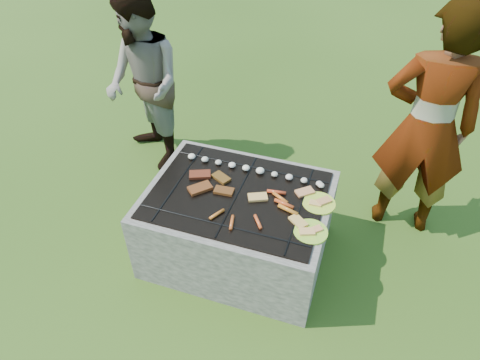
# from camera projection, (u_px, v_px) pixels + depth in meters

# --- Properties ---
(lawn) EXTENTS (60.00, 60.00, 0.00)m
(lawn) POSITION_uv_depth(u_px,v_px,m) (238.00, 251.00, 3.41)
(lawn) COLOR #264511
(lawn) RESTS_ON ground
(fire_pit) EXTENTS (1.30, 1.00, 0.62)m
(fire_pit) POSITION_uv_depth(u_px,v_px,m) (238.00, 226.00, 3.23)
(fire_pit) COLOR #9F958D
(fire_pit) RESTS_ON ground
(mushrooms) EXTENTS (1.07, 0.07, 0.04)m
(mushrooms) POSITION_uv_depth(u_px,v_px,m) (254.00, 170.00, 3.19)
(mushrooms) COLOR white
(mushrooms) RESTS_ON fire_pit
(pork_slabs) EXTENTS (0.39, 0.32, 0.02)m
(pork_slabs) POSITION_uv_depth(u_px,v_px,m) (209.00, 183.00, 3.09)
(pork_slabs) COLOR #99371B
(pork_slabs) RESTS_ON fire_pit
(sausages) EXTENTS (0.55, 0.46, 0.03)m
(sausages) POSITION_uv_depth(u_px,v_px,m) (268.00, 207.00, 2.90)
(sausages) COLOR #B9351E
(sausages) RESTS_ON fire_pit
(bread_on_grate) EXTENTS (0.47, 0.44, 0.02)m
(bread_on_grate) POSITION_uv_depth(u_px,v_px,m) (285.00, 202.00, 2.94)
(bread_on_grate) COLOR tan
(bread_on_grate) RESTS_ON fire_pit
(plate_far) EXTENTS (0.27, 0.27, 0.03)m
(plate_far) POSITION_uv_depth(u_px,v_px,m) (319.00, 203.00, 2.95)
(plate_far) COLOR #F7F33B
(plate_far) RESTS_ON fire_pit
(plate_near) EXTENTS (0.23, 0.23, 0.03)m
(plate_near) POSITION_uv_depth(u_px,v_px,m) (310.00, 232.00, 2.75)
(plate_near) COLOR yellow
(plate_near) RESTS_ON fire_pit
(cook) EXTENTS (0.71, 0.49, 1.87)m
(cook) POSITION_uv_depth(u_px,v_px,m) (427.00, 127.00, 3.08)
(cook) COLOR gray
(cook) RESTS_ON ground
(bystander) EXTENTS (1.01, 0.99, 1.64)m
(bystander) POSITION_uv_depth(u_px,v_px,m) (144.00, 85.00, 3.82)
(bystander) COLOR gray
(bystander) RESTS_ON ground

